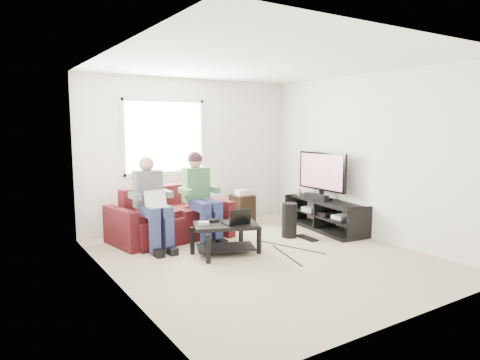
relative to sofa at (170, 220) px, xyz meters
name	(u,v)px	position (x,y,z in m)	size (l,w,h in m)	color
floor	(265,257)	(0.72, -1.58, -0.31)	(4.50, 4.50, 0.00)	#B7A78E
ceiling	(266,63)	(0.72, -1.58, 2.29)	(4.50, 4.50, 0.00)	white
wall_back	(191,153)	(0.72, 0.67, 0.99)	(4.50, 4.50, 0.00)	silver
wall_front	(413,182)	(0.72, -3.83, 0.99)	(4.50, 4.50, 0.00)	silver
wall_left	(116,172)	(-1.28, -1.58, 0.99)	(4.50, 4.50, 0.00)	silver
wall_right	(368,157)	(2.72, -1.58, 0.99)	(4.50, 4.50, 0.00)	silver
window	(165,137)	(0.22, 0.65, 1.29)	(1.48, 0.04, 1.28)	white
sofa	(170,220)	(0.00, 0.00, 0.00)	(1.89, 1.06, 0.83)	#441113
person_left	(152,199)	(-0.40, -0.30, 0.42)	(0.40, 0.71, 1.34)	navy
person_right	(200,190)	(0.40, -0.28, 0.48)	(0.40, 0.71, 1.38)	navy
laptop_silver	(158,203)	(-0.40, -0.53, 0.40)	(0.32, 0.22, 0.24)	silver
coffee_table	(226,232)	(0.35, -1.16, 0.01)	(1.01, 0.82, 0.44)	black
laptop_black	(236,215)	(0.47, -1.24, 0.25)	(0.34, 0.24, 0.24)	black
controller_a	(204,223)	(0.07, -1.04, 0.15)	(0.14, 0.09, 0.04)	silver
controller_b	(213,221)	(0.25, -0.98, 0.15)	(0.14, 0.09, 0.04)	black
controller_c	(238,218)	(0.65, -1.01, 0.15)	(0.14, 0.09, 0.04)	gray
tv_stand	(325,217)	(2.49, -0.90, -0.07)	(0.69, 1.64, 0.53)	black
tv	(322,173)	(2.49, -0.80, 0.68)	(0.12, 1.10, 0.81)	black
soundbar	(316,197)	(2.37, -0.80, 0.27)	(0.12, 0.50, 0.10)	black
drink_cup	(299,192)	(2.44, -0.27, 0.28)	(0.08, 0.08, 0.12)	#A47547
console_white	(342,217)	(2.49, -1.30, 0.00)	(0.30, 0.22, 0.06)	silver
console_grey	(313,209)	(2.49, -0.60, 0.01)	(0.34, 0.26, 0.08)	gray
console_black	(327,213)	(2.49, -0.95, 0.00)	(0.38, 0.30, 0.07)	black
subwoofer	(289,220)	(1.68, -0.93, -0.03)	(0.24, 0.24, 0.56)	black
keyboard_floor	(307,238)	(1.85, -1.16, -0.30)	(0.14, 0.43, 0.02)	black
end_table	(242,209)	(1.54, 0.25, -0.02)	(0.36, 0.36, 0.63)	black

